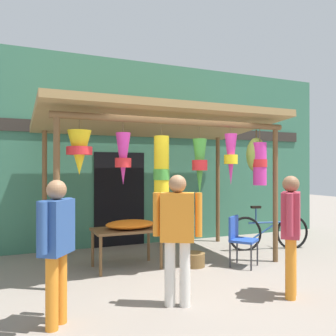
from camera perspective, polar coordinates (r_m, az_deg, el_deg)
The scene contains 11 objects.
ground_plane at distance 5.96m, azimuth 2.31°, elevation -16.17°, with size 30.00×30.00×0.00m, color gray.
shop_facade at distance 8.01m, azimuth -5.37°, elevation 2.43°, with size 10.00×0.29×4.01m.
market_stall_canopy at distance 6.37m, azimuth -0.75°, elevation 5.60°, with size 4.24×2.44×2.68m.
display_table at distance 6.11m, azimuth -6.60°, elevation -10.21°, with size 1.10×0.70×0.65m.
flower_heap_on_table at distance 6.08m, azimuth -5.82°, elevation -8.86°, with size 0.83×0.58×0.14m.
folding_chair at distance 6.33m, azimuth 11.26°, elevation -10.56°, with size 0.56×0.56×0.84m.
wicker_basket_by_table at distance 6.28m, azimuth 4.10°, elevation -14.27°, with size 0.38×0.38×0.23m, color brown.
parked_bicycle at distance 7.74m, azimuth 15.68°, elevation -9.80°, with size 1.72×0.53×0.92m.
vendor_in_orange at distance 4.01m, azimuth -17.25°, elevation -10.93°, with size 0.41×0.50×1.53m.
customer_foreground at distance 4.94m, azimuth 18.90°, elevation -8.68°, with size 0.45×0.44×1.56m.
shopper_by_bananas at distance 4.38m, azimuth 1.50°, elevation -9.64°, with size 0.53×0.38×1.58m.
Camera 1 is at (-2.50, -5.16, 1.65)m, focal length 38.45 mm.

